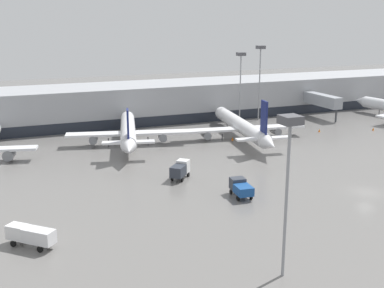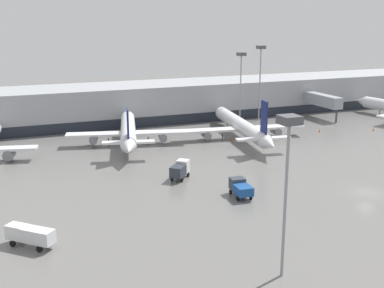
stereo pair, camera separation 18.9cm
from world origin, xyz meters
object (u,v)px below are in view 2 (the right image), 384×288
Objects in this scene: service_truck_0 at (241,187)px; service_truck_2 at (180,169)px; apron_light_mast_3 at (241,67)px; apron_light_mast_4 at (288,149)px; service_truck_1 at (30,234)px; parked_jet_3 at (128,131)px; apron_light_mast_2 at (261,62)px; traffic_cone_0 at (233,139)px; traffic_cone_3 at (374,129)px; parked_jet_1 at (242,126)px; traffic_cone_2 at (320,130)px.

service_truck_2 reaches higher than service_truck_0.
apron_light_mast_3 is (28.75, 35.13, 11.83)m from service_truck_2.
service_truck_0 is 24.62m from apron_light_mast_4.
parked_jet_3 is at bearing -74.98° from service_truck_1.
apron_light_mast_2 is at bearing -57.41° from parked_jet_3.
apron_light_mast_3 is (9.89, 15.90, 13.06)m from traffic_cone_0.
service_truck_0 is at bearing -151.19° from traffic_cone_3.
traffic_cone_0 is 22.83m from apron_light_mast_3.
apron_light_mast_3 is (-23.76, 19.65, 13.08)m from traffic_cone_3.
service_truck_1 is at bearing -140.46° from traffic_cone_0.
service_truck_0 is at bearing -153.52° from parked_jet_3.
parked_jet_1 reaches higher than service_truck_0.
parked_jet_3 is 1.90× the size of apron_light_mast_3.
parked_jet_1 is at bearing 176.66° from traffic_cone_2.
apron_light_mast_2 is (34.18, 35.42, 12.85)m from service_truck_2.
apron_light_mast_2 is (15.31, 16.19, 14.08)m from traffic_cone_0.
apron_light_mast_2 is at bearing -30.76° from parked_jet_1.
apron_light_mast_4 reaches higher than parked_jet_3.
apron_light_mast_3 is (52.25, 50.87, 11.94)m from service_truck_1.
apron_light_mast_3 is at bearing 58.12° from traffic_cone_0.
service_truck_0 is 7.28× the size of traffic_cone_3.
service_truck_0 is at bearing -117.32° from apron_light_mast_3.
traffic_cone_2 is 1.16× the size of traffic_cone_3.
apron_light_mast_2 reaches higher than traffic_cone_3.
parked_jet_1 reaches higher than traffic_cone_2.
service_truck_2 is 50.87m from apron_light_mast_2.
apron_light_mast_3 is at bearing -17.17° from parked_jet_1.
traffic_cone_0 is at bearing 68.41° from apron_light_mast_4.
apron_light_mast_2 is (57.68, 51.16, 12.96)m from service_truck_1.
parked_jet_3 is at bearing 91.09° from apron_light_mast_4.
service_truck_2 is at bearing -134.45° from traffic_cone_0.
traffic_cone_2 is at bearing -1.22° from traffic_cone_0.
apron_light_mast_3 is (7.48, 15.25, 10.76)m from parked_jet_1.
service_truck_2 is at bearing 142.01° from parked_jet_1.
parked_jet_1 is 3.40m from traffic_cone_0.
traffic_cone_3 is (52.52, 15.48, -1.25)m from service_truck_2.
parked_jet_3 is 7.18× the size of service_truck_2.
service_truck_2 is at bearing -133.98° from apron_light_mast_2.
service_truck_2 is 6.13× the size of traffic_cone_2.
traffic_cone_2 is 22.60m from apron_light_mast_2.
parked_jet_3 reaches higher than service_truck_2.
apron_light_mast_4 is at bearing -117.88° from apron_light_mast_2.
apron_light_mast_2 is (29.04, 46.00, 13.04)m from service_truck_0.
apron_light_mast_2 is at bearing -27.14° from service_truck_0.
traffic_cone_2 is 66.27m from apron_light_mast_4.
traffic_cone_0 is (42.36, 34.97, -1.12)m from service_truck_1.
traffic_cone_0 is at bearing -2.38° from service_truck_2.
service_truck_1 is 1.19× the size of service_truck_2.
traffic_cone_0 is 55.90m from apron_light_mast_4.
service_truck_0 reaches higher than traffic_cone_2.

